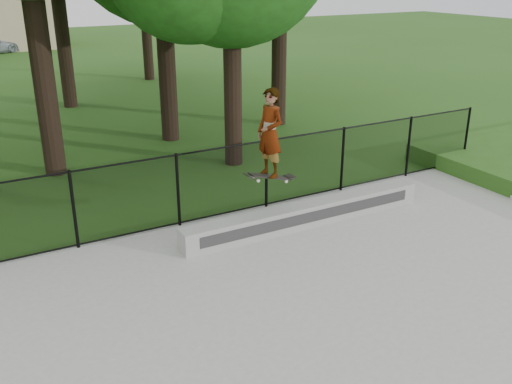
# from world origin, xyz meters

# --- Properties ---
(grind_ledge) EXTENTS (5.36, 0.40, 0.44)m
(grind_ledge) POSITION_xyz_m (2.24, 4.70, 0.28)
(grind_ledge) COLOR #ABABA6
(grind_ledge) RESTS_ON concrete_slab
(skater_airborne) EXTENTS (0.82, 0.66, 1.82)m
(skater_airborne) POSITION_xyz_m (1.33, 4.63, 2.06)
(skater_airborne) COLOR black
(skater_airborne) RESTS_ON ground
(chainlink_fence) EXTENTS (16.06, 0.06, 1.50)m
(chainlink_fence) POSITION_xyz_m (0.00, 5.90, 0.81)
(chainlink_fence) COLOR black
(chainlink_fence) RESTS_ON concrete_slab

